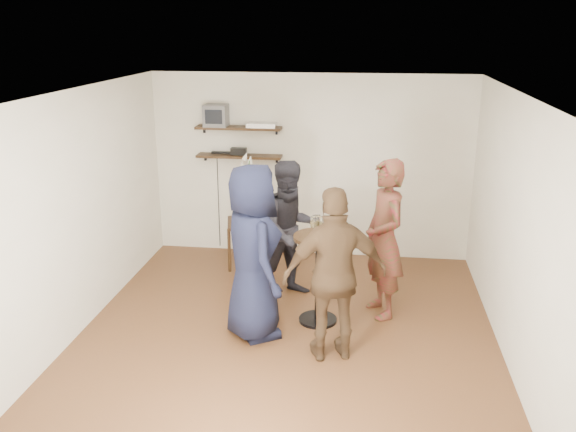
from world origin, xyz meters
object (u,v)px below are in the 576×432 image
object	(u,v)px
drinks_table	(319,267)
person_dark	(291,230)
side_table	(248,229)
dvd_deck	(262,125)
crt_monitor	(216,115)
person_brown	(335,275)
person_plaid	(384,239)
radio	(239,151)
person_navy	(252,252)

from	to	relation	value
drinks_table	person_dark	bearing A→B (deg)	120.82
side_table	person_dark	world-z (taller)	person_dark
dvd_deck	side_table	xyz separation A→B (m)	(-0.12, -0.51, -1.35)
crt_monitor	person_brown	distance (m)	3.50
crt_monitor	person_brown	size ratio (longest dim) A/B	0.18
dvd_deck	person_dark	size ratio (longest dim) A/B	0.23
drinks_table	side_table	bearing A→B (deg)	126.12
person_brown	person_plaid	bearing A→B (deg)	-132.12
radio	drinks_table	size ratio (longest dim) A/B	0.21
crt_monitor	person_dark	world-z (taller)	crt_monitor
person_dark	drinks_table	bearing A→B (deg)	-90.00
crt_monitor	person_navy	world-z (taller)	crt_monitor
crt_monitor	person_navy	bearing A→B (deg)	-68.40
person_dark	person_navy	bearing A→B (deg)	-135.49
side_table	person_brown	world-z (taller)	person_brown
person_plaid	dvd_deck	bearing A→B (deg)	-158.05
person_plaid	person_brown	size ratio (longest dim) A/B	1.03
drinks_table	person_plaid	bearing A→B (deg)	22.43
side_table	person_navy	bearing A→B (deg)	-77.15
person_brown	dvd_deck	bearing A→B (deg)	-83.18
crt_monitor	person_brown	xyz separation A→B (m)	(1.84, -2.76, -1.13)
person_brown	person_dark	bearing A→B (deg)	-82.93
crt_monitor	person_navy	distance (m)	2.80
drinks_table	person_dark	world-z (taller)	person_dark
dvd_deck	person_dark	bearing A→B (deg)	-66.77
person_plaid	person_navy	bearing A→B (deg)	-86.29
radio	side_table	xyz separation A→B (m)	(0.22, -0.51, -0.97)
radio	side_table	distance (m)	1.12
person_dark	dvd_deck	bearing A→B (deg)	82.41
drinks_table	crt_monitor	bearing A→B (deg)	128.71
side_table	person_dark	bearing A→B (deg)	-50.17
person_plaid	person_brown	distance (m)	1.14
dvd_deck	person_brown	distance (m)	3.17
person_dark	person_brown	world-z (taller)	person_brown
crt_monitor	radio	bearing A→B (deg)	0.00
dvd_deck	crt_monitor	bearing A→B (deg)	180.00
crt_monitor	person_dark	distance (m)	2.17
radio	person_brown	xyz separation A→B (m)	(1.54, -2.76, -0.63)
dvd_deck	person_navy	size ratio (longest dim) A/B	0.21
crt_monitor	person_brown	world-z (taller)	crt_monitor
drinks_table	person_navy	size ratio (longest dim) A/B	0.54
drinks_table	person_brown	world-z (taller)	person_brown
side_table	person_navy	world-z (taller)	person_navy
dvd_deck	radio	xyz separation A→B (m)	(-0.34, 0.00, -0.38)
person_plaid	crt_monitor	bearing A→B (deg)	-148.95
side_table	person_dark	xyz separation A→B (m)	(0.70, -0.84, 0.30)
dvd_deck	person_navy	xyz separation A→B (m)	(0.31, -2.40, -0.95)
crt_monitor	dvd_deck	distance (m)	0.65
drinks_table	person_plaid	world-z (taller)	person_plaid
crt_monitor	person_plaid	distance (m)	3.10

